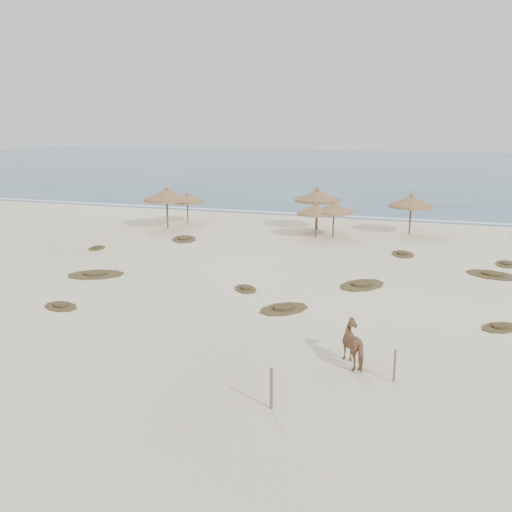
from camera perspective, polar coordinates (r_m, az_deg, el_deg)
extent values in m
plane|color=#F8ECCC|center=(23.86, -1.74, -6.02)|extent=(160.00, 160.00, 0.00)
cube|color=navy|center=(96.81, 13.26, 8.54)|extent=(200.00, 100.00, 0.01)
cube|color=white|center=(48.45, 8.50, 3.97)|extent=(70.00, 0.60, 0.01)
cylinder|color=brown|center=(42.96, -8.87, 4.32)|extent=(0.14, 0.14, 2.37)
cylinder|color=olive|center=(42.81, -8.91, 5.62)|extent=(3.40, 3.40, 0.20)
cone|color=olive|center=(42.76, -8.93, 6.11)|extent=(3.29, 3.29, 0.85)
cone|color=olive|center=(42.70, -8.96, 6.79)|extent=(0.41, 0.41, 0.25)
cylinder|color=brown|center=(45.07, -6.86, 4.48)|extent=(0.10, 0.10, 1.84)
cylinder|color=olive|center=(44.96, -6.88, 5.44)|extent=(3.04, 3.04, 0.16)
cone|color=olive|center=(44.92, -6.89, 5.80)|extent=(2.94, 2.94, 0.66)
cone|color=olive|center=(44.87, -6.91, 6.30)|extent=(0.31, 0.31, 0.19)
cylinder|color=brown|center=(42.25, 6.13, 4.26)|extent=(0.14, 0.14, 2.39)
cylinder|color=olive|center=(42.10, 6.16, 5.59)|extent=(4.22, 4.22, 0.20)
cone|color=olive|center=(42.05, 6.18, 6.10)|extent=(4.08, 4.08, 0.85)
cone|color=olive|center=(41.99, 6.20, 6.79)|extent=(0.41, 0.41, 0.25)
cylinder|color=brown|center=(39.40, 6.00, 3.18)|extent=(0.11, 0.11, 1.84)
cylinder|color=olive|center=(39.27, 6.03, 4.28)|extent=(3.31, 3.31, 0.16)
cone|color=olive|center=(39.23, 6.04, 4.69)|extent=(3.20, 3.20, 0.66)
cone|color=olive|center=(39.17, 6.05, 5.26)|extent=(0.32, 0.32, 0.19)
cylinder|color=brown|center=(39.57, 7.74, 3.24)|extent=(0.11, 0.11, 1.92)
cylinder|color=olive|center=(39.43, 7.77, 4.38)|extent=(3.40, 3.40, 0.16)
cone|color=olive|center=(39.39, 7.79, 4.81)|extent=(3.28, 3.28, 0.69)
cone|color=olive|center=(39.33, 7.81, 5.41)|extent=(0.33, 0.33, 0.20)
cylinder|color=brown|center=(41.80, 15.17, 3.64)|extent=(0.13, 0.13, 2.21)
cylinder|color=olive|center=(41.65, 15.24, 4.88)|extent=(4.19, 4.19, 0.19)
cone|color=olive|center=(41.60, 15.27, 5.35)|extent=(4.05, 4.05, 0.79)
cone|color=olive|center=(41.54, 15.31, 5.99)|extent=(0.38, 0.38, 0.23)
imported|color=#8F6041|center=(19.41, 10.00, -8.71)|extent=(1.56, 1.84, 1.43)
cylinder|color=brown|center=(16.45, 1.55, -13.13)|extent=(0.11, 0.11, 1.24)
cylinder|color=brown|center=(18.55, 13.69, -10.63)|extent=(0.09, 0.09, 1.05)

